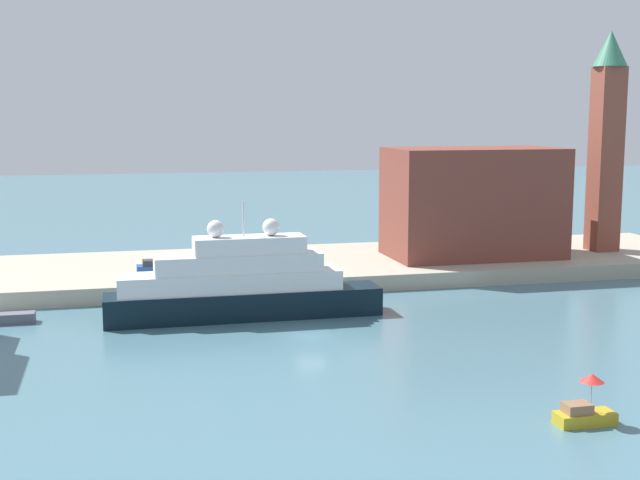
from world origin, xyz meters
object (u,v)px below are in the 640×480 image
at_px(parked_car, 156,267).
at_px(bell_tower, 607,133).
at_px(work_barge, 1,319).
at_px(person_figure, 190,270).
at_px(harbor_building, 473,202).
at_px(mooring_bollard, 315,273).
at_px(large_yacht, 240,286).
at_px(small_motorboat, 585,409).

bearing_deg(parked_car, bell_tower, 2.12).
height_order(work_barge, person_figure, person_figure).
height_order(harbor_building, mooring_bollard, harbor_building).
xyz_separation_m(large_yacht, bell_tower, (47.25, 17.70, 13.04)).
bearing_deg(bell_tower, person_figure, -173.45).
relative_size(large_yacht, work_barge, 4.29).
height_order(bell_tower, parked_car, bell_tower).
relative_size(small_motorboat, parked_car, 0.88).
distance_m(parked_car, person_figure, 5.07).
bearing_deg(person_figure, bell_tower, 6.55).
bearing_deg(work_barge, large_yacht, -7.31).
bearing_deg(mooring_bollard, bell_tower, 12.44).
xyz_separation_m(large_yacht, harbor_building, (30.06, 17.45, 5.06)).
relative_size(large_yacht, person_figure, 16.07).
xyz_separation_m(parked_car, mooring_bollard, (15.90, -6.41, -0.20)).
bearing_deg(large_yacht, small_motorboat, -62.91).
distance_m(work_barge, person_figure, 19.85).
bearing_deg(work_barge, small_motorboat, -42.70).
distance_m(work_barge, mooring_bollard, 30.81).
xyz_separation_m(person_figure, mooring_bollard, (12.57, -2.59, -0.35)).
distance_m(work_barge, bell_tower, 71.57).
distance_m(large_yacht, parked_car, 17.13).
height_order(harbor_building, parked_car, harbor_building).
xyz_separation_m(large_yacht, person_figure, (-3.49, 11.88, -0.58)).
bearing_deg(parked_car, person_figure, -48.92).
bearing_deg(harbor_building, person_figure, -170.57).
xyz_separation_m(parked_car, person_figure, (3.33, -3.82, 0.15)).
relative_size(person_figure, mooring_bollard, 2.14).
height_order(small_motorboat, work_barge, small_motorboat).
bearing_deg(large_yacht, work_barge, 172.69).
bearing_deg(bell_tower, work_barge, -167.59).
height_order(work_barge, harbor_building, harbor_building).
relative_size(small_motorboat, harbor_building, 0.18).
distance_m(large_yacht, small_motorboat, 35.50).
bearing_deg(harbor_building, bell_tower, 0.86).
bearing_deg(small_motorboat, bell_tower, 57.73).
bearing_deg(work_barge, person_figure, 27.71).
height_order(large_yacht, bell_tower, bell_tower).
bearing_deg(small_motorboat, large_yacht, 117.09).
height_order(parked_car, mooring_bollard, parked_car).
bearing_deg(parked_car, work_barge, -137.41).
relative_size(large_yacht, parked_car, 6.10).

